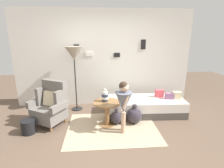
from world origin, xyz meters
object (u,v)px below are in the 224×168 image
(magazine_basket, at_px, (28,127))
(book_on_daybed, at_px, (124,97))
(side_table, at_px, (107,109))
(armchair, at_px, (51,105))
(demijohn_near, at_px, (116,118))
(person_child, at_px, (124,101))
(vase_striped, at_px, (105,96))
(demijohn_far, at_px, (134,115))
(floor_lamp, at_px, (74,55))
(daybed, at_px, (145,106))

(magazine_basket, bearing_deg, book_on_daybed, 21.66)
(book_on_daybed, bearing_deg, side_table, -126.30)
(armchair, height_order, demijohn_near, armchair)
(person_child, height_order, demijohn_near, person_child)
(vase_striped, height_order, magazine_basket, vase_striped)
(demijohn_far, bearing_deg, book_on_daybed, 104.90)
(side_table, bearing_deg, vase_striped, 129.56)
(side_table, height_order, magazine_basket, side_table)
(floor_lamp, relative_size, book_on_daybed, 7.54)
(book_on_daybed, bearing_deg, demijohn_near, -113.48)
(armchair, relative_size, vase_striped, 3.50)
(daybed, relative_size, magazine_basket, 6.88)
(person_child, xyz_separation_m, demijohn_near, (-0.10, 0.35, -0.54))
(demijohn_far, distance_m, magazine_basket, 2.24)
(vase_striped, bearing_deg, armchair, 173.26)
(daybed, xyz_separation_m, demijohn_far, (-0.36, -0.46, -0.02))
(armchair, distance_m, side_table, 1.25)
(side_table, height_order, person_child, person_child)
(side_table, distance_m, book_on_daybed, 0.78)
(person_child, relative_size, demijohn_far, 2.43)
(demijohn_near, bearing_deg, floor_lamp, 137.65)
(armchair, bearing_deg, floor_lamp, 57.72)
(book_on_daybed, bearing_deg, floor_lamp, 165.96)
(vase_striped, height_order, book_on_daybed, vase_striped)
(armchair, distance_m, daybed, 2.25)
(daybed, distance_m, magazine_basket, 2.68)
(armchair, distance_m, magazine_basket, 0.61)
(armchair, xyz_separation_m, book_on_daybed, (1.70, 0.44, -0.02))
(person_child, bearing_deg, daybed, 50.83)
(book_on_daybed, xyz_separation_m, magazine_basket, (-2.07, -0.82, -0.28))
(person_child, height_order, demijohn_far, person_child)
(vase_striped, relative_size, demijohn_far, 0.63)
(daybed, relative_size, person_child, 1.79)
(armchair, xyz_separation_m, person_child, (1.55, -0.49, 0.24))
(armchair, relative_size, magazine_basket, 3.46)
(vase_striped, height_order, floor_lamp, floor_lamp)
(person_child, bearing_deg, book_on_daybed, 80.93)
(armchair, height_order, vase_striped, armchair)
(daybed, distance_m, demijohn_far, 0.59)
(floor_lamp, bearing_deg, demijohn_near, -42.35)
(person_child, xyz_separation_m, magazine_basket, (-1.92, 0.11, -0.54))
(daybed, height_order, floor_lamp, floor_lamp)
(daybed, relative_size, vase_striped, 6.95)
(armchair, distance_m, vase_striped, 1.22)
(armchair, bearing_deg, demijohn_far, -4.21)
(armchair, xyz_separation_m, demijohn_far, (1.85, -0.14, -0.26))
(armchair, xyz_separation_m, side_table, (1.23, -0.19, -0.04))
(vase_striped, xyz_separation_m, person_child, (0.35, -0.35, 0.02))
(side_table, height_order, demijohn_near, side_table)
(demijohn_near, bearing_deg, magazine_basket, -172.40)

